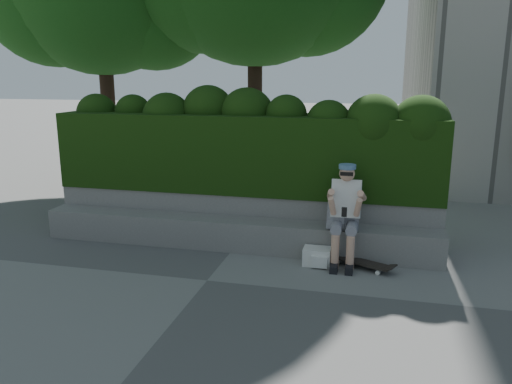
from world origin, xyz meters
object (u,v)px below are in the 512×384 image
(skateboard, at_px, (360,262))
(backpack_plaid, at_px, (338,215))
(backpack_ground, at_px, (317,256))
(person, at_px, (346,210))

(skateboard, bearing_deg, backpack_plaid, 169.04)
(backpack_plaid, xyz_separation_m, backpack_ground, (-0.24, -0.28, -0.53))
(person, height_order, skateboard, person)
(backpack_ground, bearing_deg, person, 29.79)
(skateboard, xyz_separation_m, backpack_ground, (-0.58, -0.04, 0.05))
(backpack_plaid, bearing_deg, backpack_ground, -123.90)
(skateboard, height_order, backpack_plaid, backpack_plaid)
(person, relative_size, backpack_ground, 3.70)
(person, xyz_separation_m, backpack_plaid, (-0.11, 0.08, -0.10))
(backpack_plaid, relative_size, backpack_ground, 1.08)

